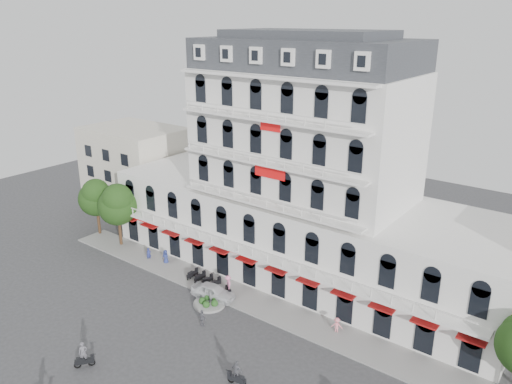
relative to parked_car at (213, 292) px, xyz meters
The scene contains 16 objects.
ground 8.00m from the parked_car, 63.78° to the right, with size 120.00×120.00×0.00m, color #38383A.
sidewalk 4.04m from the parked_car, 27.90° to the left, with size 53.00×4.00×0.16m, color gray.
main_building 14.64m from the parked_car, 72.06° to the left, with size 45.00×15.00×25.80m.
flank_building_west 29.90m from the parked_car, 154.10° to the left, with size 14.00×10.00×12.00m, color beige.
traffic_island 1.36m from the parked_car, 65.70° to the right, with size 3.20×3.20×1.60m.
parked_scooter_row 3.38m from the parked_car, 149.63° to the left, with size 4.40×1.80×1.10m, color black, non-canonical shape.
tree_west_outer 23.07m from the parked_car, behind, with size 4.50×4.48×7.76m.
tree_west_inner 18.26m from the parked_car, behind, with size 4.76×4.76×8.25m.
parked_car is the anchor object (origin of this frame).
rider_west 14.23m from the parked_car, 95.29° to the right, with size 1.18×1.43×2.35m.
rider_northeast 12.92m from the parked_car, 39.99° to the right, with size 1.70×0.59×2.21m.
rider_center 1.66m from the parked_car, 57.52° to the left, with size 1.43×1.24×2.27m.
pedestrian_left 9.73m from the parked_car, 165.96° to the left, with size 0.83×0.54×1.71m, color navy.
pedestrian_mid 4.78m from the parked_car, 60.10° to the right, with size 0.98×0.41×1.67m, color slate.
pedestrian_right 13.00m from the parked_car, 10.46° to the left, with size 1.00×0.58×1.55m, color pink.
pedestrian_far 11.75m from the parked_car, behind, with size 0.57×0.37×1.56m, color navy.
Camera 1 is at (26.63, -25.36, 26.92)m, focal length 35.00 mm.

